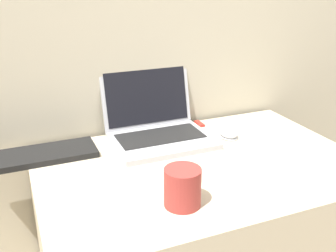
% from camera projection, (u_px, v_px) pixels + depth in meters
% --- Properties ---
extents(laptop, '(0.35, 0.32, 0.24)m').
position_uv_depth(laptop, '(157.00, 125.00, 1.43)').
color(laptop, '#ADADB2').
rests_on(laptop, desk).
extents(drink_cup, '(0.10, 0.10, 0.11)m').
position_uv_depth(drink_cup, '(183.00, 187.00, 1.02)').
color(drink_cup, '#9E332D').
rests_on(drink_cup, desk).
extents(computer_mouse, '(0.07, 0.09, 0.03)m').
position_uv_depth(computer_mouse, '(228.00, 133.00, 1.46)').
color(computer_mouse, '#B2B2B7').
rests_on(computer_mouse, desk).
extents(external_keyboard, '(0.41, 0.15, 0.02)m').
position_uv_depth(external_keyboard, '(33.00, 156.00, 1.29)').
color(external_keyboard, black).
rests_on(external_keyboard, desk).
extents(usb_stick, '(0.02, 0.06, 0.01)m').
position_uv_depth(usb_stick, '(200.00, 124.00, 1.58)').
color(usb_stick, '#B2261E').
rests_on(usb_stick, desk).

